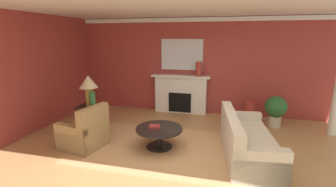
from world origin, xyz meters
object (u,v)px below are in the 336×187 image
object	(u,v)px
potted_plant	(276,109)
coffee_table	(159,133)
armchair_near_window	(85,134)
mantel_mirror	(182,55)
sofa	(246,142)
side_table	(91,117)
table_lamp	(89,85)
vase_mantel_right	(199,69)
fireplace	(181,95)
vase_on_side_table	(92,100)
vase_tall_corner	(250,111)

from	to	relation	value
potted_plant	coffee_table	bearing A→B (deg)	-143.46
armchair_near_window	mantel_mirror	bearing A→B (deg)	63.65
sofa	side_table	bearing A→B (deg)	174.90
table_lamp	vase_mantel_right	bearing A→B (deg)	41.85
fireplace	vase_on_side_table	distance (m)	2.86
vase_tall_corner	sofa	bearing A→B (deg)	-96.46
table_lamp	sofa	bearing A→B (deg)	-5.10
sofa	coffee_table	world-z (taller)	sofa
side_table	vase_on_side_table	distance (m)	0.52
fireplace	armchair_near_window	distance (m)	3.32
mantel_mirror	table_lamp	bearing A→B (deg)	-128.46
coffee_table	table_lamp	world-z (taller)	table_lamp
armchair_near_window	vase_on_side_table	xyz separation A→B (m)	(-0.16, 0.64, 0.58)
side_table	vase_tall_corner	size ratio (longest dim) A/B	1.24
mantel_mirror	fireplace	bearing A→B (deg)	-90.00
sofa	potted_plant	world-z (taller)	sofa
armchair_near_window	side_table	world-z (taller)	armchair_near_window
sofa	side_table	distance (m)	3.66
fireplace	armchair_near_window	xyz separation A→B (m)	(-1.52, -2.94, -0.26)
armchair_near_window	coffee_table	bearing A→B (deg)	13.58
sofa	side_table	world-z (taller)	sofa
armchair_near_window	vase_mantel_right	distance (m)	3.72
mantel_mirror	sofa	world-z (taller)	mantel_mirror
table_lamp	vase_on_side_table	bearing A→B (deg)	-38.66
coffee_table	side_table	bearing A→B (deg)	168.26
armchair_near_window	vase_tall_corner	size ratio (longest dim) A/B	1.68
fireplace	side_table	size ratio (longest dim) A/B	2.57
potted_plant	side_table	bearing A→B (deg)	-160.88
sofa	vase_on_side_table	distance (m)	3.55
mantel_mirror	vase_mantel_right	xyz separation A→B (m)	(0.55, -0.17, -0.40)
table_lamp	fireplace	bearing A→B (deg)	50.03
vase_tall_corner	vase_mantel_right	distance (m)	1.91
sofa	potted_plant	xyz separation A→B (m)	(0.85, 1.88, 0.19)
fireplace	side_table	bearing A→B (deg)	-129.97
side_table	potted_plant	bearing A→B (deg)	19.12
mantel_mirror	vase_on_side_table	size ratio (longest dim) A/B	3.46
mantel_mirror	potted_plant	bearing A→B (deg)	-15.45
table_lamp	potted_plant	world-z (taller)	table_lamp
fireplace	sofa	distance (m)	3.10
coffee_table	potted_plant	size ratio (longest dim) A/B	1.20
coffee_table	vase_mantel_right	xyz separation A→B (m)	(0.51, 2.51, 1.07)
mantel_mirror	armchair_near_window	bearing A→B (deg)	-116.35
fireplace	potted_plant	xyz separation A→B (m)	(2.67, -0.62, -0.07)
sofa	vase_on_side_table	world-z (taller)	vase_on_side_table
side_table	vase_on_side_table	bearing A→B (deg)	-38.66
fireplace	table_lamp	xyz separation A→B (m)	(-1.82, -2.17, 0.66)
vase_tall_corner	fireplace	bearing A→B (deg)	171.77
side_table	potted_plant	size ratio (longest dim) A/B	0.84
side_table	fireplace	bearing A→B (deg)	50.03
table_lamp	vase_tall_corner	world-z (taller)	table_lamp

